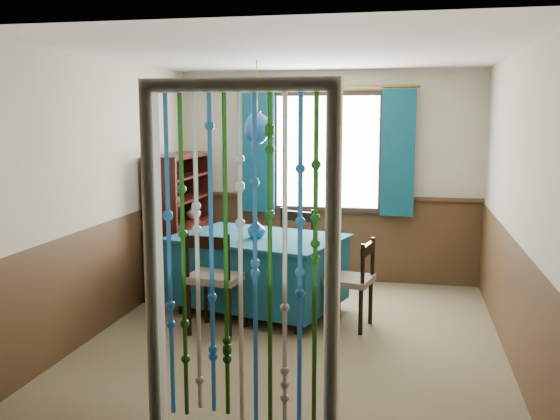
% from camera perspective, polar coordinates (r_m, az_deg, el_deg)
% --- Properties ---
extents(floor, '(4.00, 4.00, 0.00)m').
position_cam_1_polar(floor, '(5.79, 1.64, -11.29)').
color(floor, brown).
rests_on(floor, ground).
extents(ceiling, '(4.00, 4.00, 0.00)m').
position_cam_1_polar(ceiling, '(5.47, 1.76, 14.15)').
color(ceiling, silver).
rests_on(ceiling, ground).
extents(wall_back, '(3.60, 0.00, 3.60)m').
position_cam_1_polar(wall_back, '(7.46, 4.38, 3.03)').
color(wall_back, '#B9AF97').
rests_on(wall_back, ground).
extents(wall_front, '(3.60, 0.00, 3.60)m').
position_cam_1_polar(wall_front, '(3.57, -3.91, -3.04)').
color(wall_front, '#B9AF97').
rests_on(wall_front, ground).
extents(wall_left, '(0.00, 4.00, 4.00)m').
position_cam_1_polar(wall_left, '(6.07, -15.29, 1.48)').
color(wall_left, '#B9AF97').
rests_on(wall_left, ground).
extents(wall_right, '(0.00, 4.00, 4.00)m').
position_cam_1_polar(wall_right, '(5.48, 20.57, 0.50)').
color(wall_right, '#B9AF97').
rests_on(wall_right, ground).
extents(wainscot_back, '(3.60, 0.00, 3.60)m').
position_cam_1_polar(wainscot_back, '(7.56, 4.30, -2.65)').
color(wainscot_back, '#422C19').
rests_on(wainscot_back, ground).
extents(wainscot_front, '(3.60, 0.00, 3.60)m').
position_cam_1_polar(wainscot_front, '(3.80, -3.73, -14.13)').
color(wainscot_front, '#422C19').
rests_on(wainscot_front, ground).
extents(wainscot_left, '(0.00, 4.00, 4.00)m').
position_cam_1_polar(wainscot_left, '(6.20, -14.89, -5.42)').
color(wainscot_left, '#422C19').
rests_on(wainscot_left, ground).
extents(wainscot_right, '(0.00, 4.00, 4.00)m').
position_cam_1_polar(wainscot_right, '(5.63, 20.01, -7.08)').
color(wainscot_right, '#422C19').
rests_on(wainscot_right, ground).
extents(window, '(1.32, 0.12, 1.42)m').
position_cam_1_polar(window, '(7.39, 4.35, 5.31)').
color(window, black).
rests_on(window, wall_back).
extents(doorway, '(1.16, 0.12, 2.18)m').
position_cam_1_polar(doorway, '(3.67, -3.63, -5.92)').
color(doorway, silver).
rests_on(doorway, ground).
extents(dining_table, '(1.86, 1.52, 0.78)m').
position_cam_1_polar(dining_table, '(6.30, -2.04, -5.37)').
color(dining_table, '#0F3D51').
rests_on(dining_table, floor).
extents(chair_near, '(0.52, 0.50, 0.96)m').
position_cam_1_polar(chair_near, '(5.73, -5.94, -6.24)').
color(chair_near, black).
rests_on(chair_near, floor).
extents(chair_far, '(0.58, 0.57, 0.95)m').
position_cam_1_polar(chair_far, '(6.90, 0.96, -3.69)').
color(chair_far, black).
rests_on(chair_far, floor).
extents(chair_left, '(0.54, 0.54, 0.84)m').
position_cam_1_polar(chair_left, '(6.76, -9.29, -4.52)').
color(chair_left, black).
rests_on(chair_left, floor).
extents(chair_right, '(0.47, 0.49, 0.84)m').
position_cam_1_polar(chair_right, '(5.89, 6.67, -6.44)').
color(chair_right, black).
rests_on(chair_right, floor).
extents(sideboard, '(0.41, 1.19, 1.55)m').
position_cam_1_polar(sideboard, '(7.17, -9.12, -2.93)').
color(sideboard, black).
rests_on(sideboard, floor).
extents(pendant_lamp, '(0.25, 0.25, 0.80)m').
position_cam_1_polar(pendant_lamp, '(6.11, -2.11, 7.49)').
color(pendant_lamp, olive).
rests_on(pendant_lamp, ceiling).
extents(vase_table, '(0.18, 0.18, 0.17)m').
position_cam_1_polar(vase_table, '(6.15, -2.17, -1.77)').
color(vase_table, navy).
rests_on(vase_table, dining_table).
extents(bowl_shelf, '(0.23, 0.23, 0.05)m').
position_cam_1_polar(bowl_shelf, '(6.79, -9.63, 0.98)').
color(bowl_shelf, beige).
rests_on(bowl_shelf, sideboard).
extents(vase_sideboard, '(0.25, 0.25, 0.19)m').
position_cam_1_polar(vase_sideboard, '(7.38, -7.91, -0.04)').
color(vase_sideboard, beige).
rests_on(vase_sideboard, sideboard).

